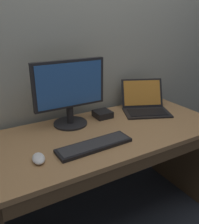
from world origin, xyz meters
name	(u,v)px	position (x,y,z in m)	size (l,w,h in m)	color
ground_plane	(108,217)	(0.00, 0.00, 0.00)	(14.00, 14.00, 0.00)	#2D333D
back_wall	(79,17)	(0.00, 0.42, 1.44)	(4.80, 0.04, 2.89)	#9EA093
desk	(110,155)	(0.00, -0.01, 0.56)	(1.53, 0.70, 0.75)	#A87A4C
laptop_black	(145,106)	(0.42, 0.14, 0.80)	(0.44, 0.43, 0.22)	black
external_monitor	(70,90)	(-0.19, 0.19, 1.00)	(0.49, 0.23, 0.44)	black
wired_keyboard	(94,145)	(-0.19, -0.15, 0.76)	(0.45, 0.14, 0.02)	black
computer_mouse	(39,158)	(-0.51, -0.13, 0.77)	(0.06, 0.11, 0.03)	white
external_drive_box	(103,114)	(0.07, 0.21, 0.78)	(0.12, 0.12, 0.05)	black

